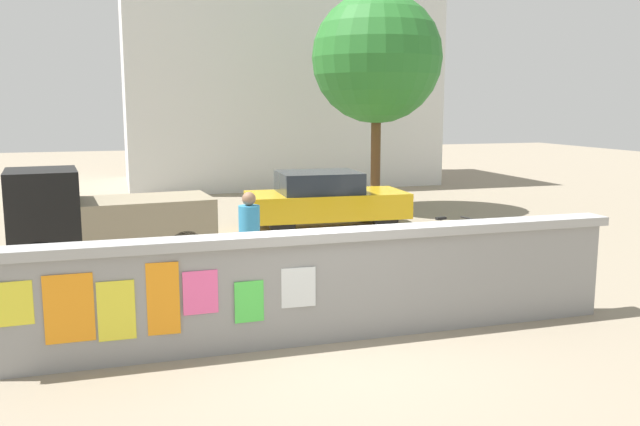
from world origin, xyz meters
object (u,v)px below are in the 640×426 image
object	(u,v)px
tree_roadside	(377,58)
bicycle_far	(47,306)
person_walking	(249,231)
bicycle_near	(447,248)
auto_rickshaw_truck	(102,219)
motorcycle	(373,275)
car_parked	(325,199)

from	to	relation	value
tree_roadside	bicycle_far	bearing A→B (deg)	-133.53
person_walking	bicycle_near	bearing A→B (deg)	7.51
bicycle_near	person_walking	world-z (taller)	person_walking
auto_rickshaw_truck	motorcycle	distance (m)	5.43
bicycle_far	tree_roadside	world-z (taller)	tree_roadside
auto_rickshaw_truck	person_walking	bearing A→B (deg)	-46.85
car_parked	tree_roadside	size ratio (longest dim) A/B	0.64
car_parked	bicycle_near	bearing A→B (deg)	-76.90
auto_rickshaw_truck	person_walking	xyz separation A→B (m)	(2.29, -2.45, 0.09)
car_parked	motorcycle	xyz separation A→B (m)	(-1.19, -6.15, -0.27)
motorcycle	auto_rickshaw_truck	bearing A→B (deg)	136.09
person_walking	tree_roadside	size ratio (longest dim) A/B	0.27
motorcycle	bicycle_near	distance (m)	2.85
auto_rickshaw_truck	person_walking	world-z (taller)	auto_rickshaw_truck
auto_rickshaw_truck	person_walking	size ratio (longest dim) A/B	2.30
auto_rickshaw_truck	bicycle_near	world-z (taller)	auto_rickshaw_truck
motorcycle	bicycle_far	world-z (taller)	bicycle_far
bicycle_near	tree_roadside	size ratio (longest dim) A/B	0.28
person_walking	auto_rickshaw_truck	bearing A→B (deg)	133.15
bicycle_near	tree_roadside	distance (m)	7.89
auto_rickshaw_truck	person_walking	distance (m)	3.35
auto_rickshaw_truck	bicycle_far	size ratio (longest dim) A/B	2.25
tree_roadside	bicycle_near	bearing A→B (deg)	-100.66
car_parked	motorcycle	size ratio (longest dim) A/B	2.04
bicycle_near	bicycle_far	bearing A→B (deg)	-165.90
auto_rickshaw_truck	motorcycle	bearing A→B (deg)	-43.91
bicycle_near	person_walking	bearing A→B (deg)	-172.49
bicycle_near	bicycle_far	world-z (taller)	same
bicycle_far	motorcycle	bearing A→B (deg)	-1.44
motorcycle	person_walking	xyz separation A→B (m)	(-1.61, 1.31, 0.52)
auto_rickshaw_truck	car_parked	bearing A→B (deg)	25.18
bicycle_near	person_walking	size ratio (longest dim) A/B	1.05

